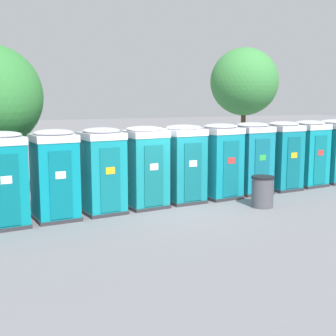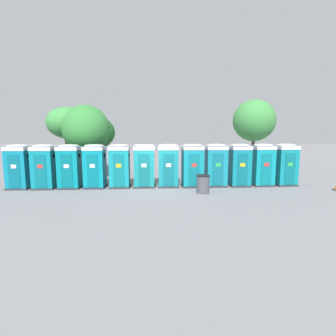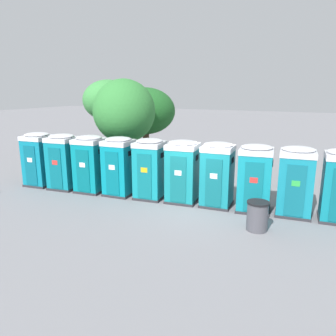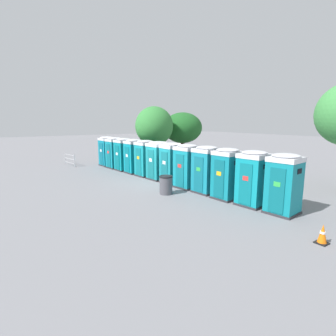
{
  "view_description": "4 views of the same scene",
  "coord_description": "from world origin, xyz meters",
  "px_view_note": "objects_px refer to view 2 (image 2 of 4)",
  "views": [
    {
      "loc": [
        -6.1,
        -13.0,
        3.4
      ],
      "look_at": [
        0.07,
        0.37,
        1.18
      ],
      "focal_mm": 50.0,
      "sensor_mm": 36.0,
      "label": 1
    },
    {
      "loc": [
        1.27,
        -14.94,
        3.18
      ],
      "look_at": [
        0.65,
        0.43,
        1.11
      ],
      "focal_mm": 28.0,
      "sensor_mm": 36.0,
      "label": 2
    },
    {
      "loc": [
        4.29,
        -11.5,
        4.51
      ],
      "look_at": [
        -1.35,
        0.22,
        1.37
      ],
      "focal_mm": 35.0,
      "sensor_mm": 36.0,
      "label": 3
    },
    {
      "loc": [
        13.85,
        -8.67,
        3.83
      ],
      "look_at": [
        0.35,
        0.4,
        0.91
      ],
      "focal_mm": 28.0,
      "sensor_mm": 36.0,
      "label": 4
    }
  ],
  "objects_px": {
    "portapotty_2": "(70,166)",
    "portapotty_8": "(216,165)",
    "portapotty_1": "(44,166)",
    "portapotty_0": "(19,166)",
    "portapotty_7": "(192,165)",
    "portapotty_10": "(262,164)",
    "street_tree_1": "(86,130)",
    "street_tree_2": "(254,121)",
    "portapotty_3": "(95,166)",
    "portapotty_4": "(120,166)",
    "portapotty_5": "(144,165)",
    "portapotty_9": "(240,165)",
    "trash_can": "(203,184)",
    "portapotty_6": "(168,165)",
    "street_tree_3": "(67,124)",
    "street_tree_0": "(92,133)",
    "portapotty_11": "(285,164)"
  },
  "relations": [
    {
      "from": "portapotty_1",
      "to": "portapotty_5",
      "type": "bearing_deg",
      "value": 6.84
    },
    {
      "from": "portapotty_0",
      "to": "portapotty_8",
      "type": "distance_m",
      "value": 11.43
    },
    {
      "from": "portapotty_0",
      "to": "portapotty_6",
      "type": "bearing_deg",
      "value": 6.11
    },
    {
      "from": "portapotty_9",
      "to": "street_tree_1",
      "type": "relative_size",
      "value": 0.51
    },
    {
      "from": "portapotty_0",
      "to": "portapotty_6",
      "type": "xyz_separation_m",
      "value": [
        8.52,
        0.91,
        0.0
      ]
    },
    {
      "from": "portapotty_9",
      "to": "portapotty_6",
      "type": "bearing_deg",
      "value": -175.29
    },
    {
      "from": "street_tree_2",
      "to": "trash_can",
      "type": "distance_m",
      "value": 10.47
    },
    {
      "from": "portapotty_2",
      "to": "portapotty_9",
      "type": "xyz_separation_m",
      "value": [
        9.95,
        1.02,
        0.0
      ]
    },
    {
      "from": "portapotty_6",
      "to": "street_tree_3",
      "type": "height_order",
      "value": "street_tree_3"
    },
    {
      "from": "portapotty_5",
      "to": "portapotty_10",
      "type": "height_order",
      "value": "same"
    },
    {
      "from": "portapotty_8",
      "to": "portapotty_1",
      "type": "bearing_deg",
      "value": -173.67
    },
    {
      "from": "portapotty_8",
      "to": "trash_can",
      "type": "xyz_separation_m",
      "value": [
        -0.93,
        -1.97,
        -0.79
      ]
    },
    {
      "from": "portapotty_7",
      "to": "street_tree_3",
      "type": "bearing_deg",
      "value": 159.88
    },
    {
      "from": "portapotty_1",
      "to": "portapotty_2",
      "type": "distance_m",
      "value": 1.43
    },
    {
      "from": "portapotty_3",
      "to": "portapotty_4",
      "type": "height_order",
      "value": "same"
    },
    {
      "from": "portapotty_0",
      "to": "street_tree_0",
      "type": "distance_m",
      "value": 7.12
    },
    {
      "from": "portapotty_3",
      "to": "portapotty_5",
      "type": "xyz_separation_m",
      "value": [
        2.84,
        0.34,
        -0.0
      ]
    },
    {
      "from": "portapotty_8",
      "to": "street_tree_2",
      "type": "relative_size",
      "value": 0.43
    },
    {
      "from": "portapotty_11",
      "to": "street_tree_0",
      "type": "bearing_deg",
      "value": 160.09
    },
    {
      "from": "portapotty_9",
      "to": "trash_can",
      "type": "xyz_separation_m",
      "value": [
        -2.36,
        -2.05,
        -0.79
      ]
    },
    {
      "from": "portapotty_9",
      "to": "trash_can",
      "type": "bearing_deg",
      "value": -139.1
    },
    {
      "from": "portapotty_0",
      "to": "portapotty_7",
      "type": "bearing_deg",
      "value": 5.68
    },
    {
      "from": "portapotty_5",
      "to": "street_tree_2",
      "type": "bearing_deg",
      "value": 40.03
    },
    {
      "from": "portapotty_0",
      "to": "portapotty_11",
      "type": "bearing_deg",
      "value": 5.96
    },
    {
      "from": "street_tree_0",
      "to": "street_tree_1",
      "type": "height_order",
      "value": "street_tree_1"
    },
    {
      "from": "street_tree_2",
      "to": "trash_can",
      "type": "xyz_separation_m",
      "value": [
        -4.92,
        -8.48,
        -3.69
      ]
    },
    {
      "from": "portapotty_6",
      "to": "street_tree_1",
      "type": "relative_size",
      "value": 0.51
    },
    {
      "from": "portapotty_1",
      "to": "portapotty_7",
      "type": "height_order",
      "value": "same"
    },
    {
      "from": "portapotty_4",
      "to": "portapotty_5",
      "type": "xyz_separation_m",
      "value": [
        1.42,
        0.17,
        -0.0
      ]
    },
    {
      "from": "trash_can",
      "to": "portapotty_1",
      "type": "bearing_deg",
      "value": 174.48
    },
    {
      "from": "portapotty_7",
      "to": "street_tree_0",
      "type": "height_order",
      "value": "street_tree_0"
    },
    {
      "from": "portapotty_4",
      "to": "portapotty_0",
      "type": "bearing_deg",
      "value": -173.93
    },
    {
      "from": "portapotty_10",
      "to": "street_tree_3",
      "type": "distance_m",
      "value": 13.65
    },
    {
      "from": "portapotty_2",
      "to": "trash_can",
      "type": "xyz_separation_m",
      "value": [
        7.59,
        -1.03,
        -0.79
      ]
    },
    {
      "from": "portapotty_5",
      "to": "portapotty_4",
      "type": "bearing_deg",
      "value": -173.35
    },
    {
      "from": "portapotty_8",
      "to": "portapotty_11",
      "type": "distance_m",
      "value": 4.29
    },
    {
      "from": "portapotty_7",
      "to": "street_tree_1",
      "type": "xyz_separation_m",
      "value": [
        -7.04,
        2.04,
        2.12
      ]
    },
    {
      "from": "portapotty_8",
      "to": "street_tree_3",
      "type": "height_order",
      "value": "street_tree_3"
    },
    {
      "from": "portapotty_4",
      "to": "portapotty_6",
      "type": "bearing_deg",
      "value": 6.19
    },
    {
      "from": "portapotty_11",
      "to": "trash_can",
      "type": "xyz_separation_m",
      "value": [
        -5.2,
        -2.41,
        -0.79
      ]
    },
    {
      "from": "portapotty_3",
      "to": "portapotty_8",
      "type": "distance_m",
      "value": 7.14
    },
    {
      "from": "portapotty_6",
      "to": "portapotty_9",
      "type": "bearing_deg",
      "value": 4.71
    },
    {
      "from": "portapotty_4",
      "to": "street_tree_1",
      "type": "xyz_separation_m",
      "value": [
        -2.77,
        2.42,
        2.12
      ]
    },
    {
      "from": "portapotty_4",
      "to": "trash_can",
      "type": "bearing_deg",
      "value": -16.26
    },
    {
      "from": "portapotty_2",
      "to": "street_tree_3",
      "type": "xyz_separation_m",
      "value": [
        -1.75,
        3.99,
        2.57
      ]
    },
    {
      "from": "portapotty_2",
      "to": "portapotty_6",
      "type": "xyz_separation_m",
      "value": [
        5.68,
        0.66,
        0.0
      ]
    },
    {
      "from": "portapotty_8",
      "to": "street_tree_1",
      "type": "bearing_deg",
      "value": 167.76
    },
    {
      "from": "portapotty_10",
      "to": "street_tree_1",
      "type": "relative_size",
      "value": 0.51
    },
    {
      "from": "portapotty_2",
      "to": "portapotty_8",
      "type": "height_order",
      "value": "same"
    },
    {
      "from": "street_tree_1",
      "to": "street_tree_2",
      "type": "height_order",
      "value": "street_tree_2"
    }
  ]
}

